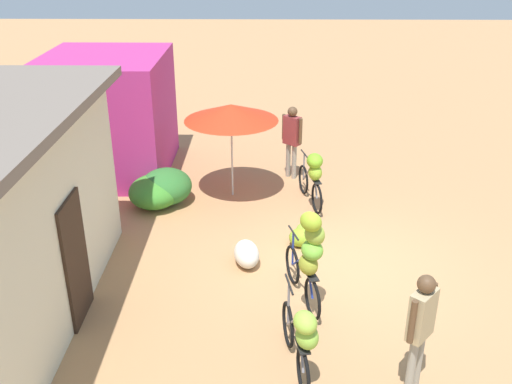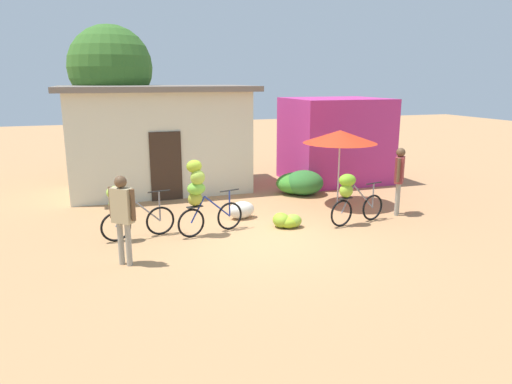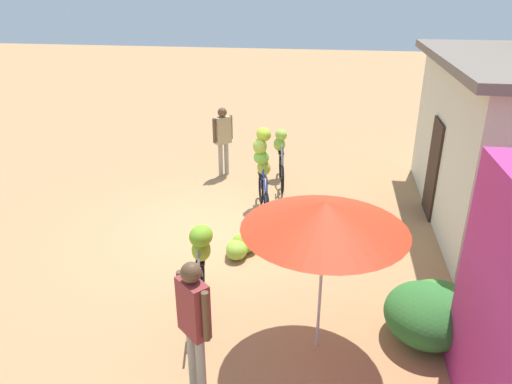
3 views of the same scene
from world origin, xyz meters
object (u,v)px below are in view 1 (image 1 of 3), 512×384
at_px(person_bystander, 421,322).
at_px(market_umbrella, 231,112).
at_px(bicycle_leftmost, 301,337).
at_px(bicycle_center_loaded, 313,174).
at_px(shop_pink, 108,115).
at_px(produce_sack, 247,254).
at_px(person_vendor, 292,135).
at_px(bicycle_near_pile, 309,253).
at_px(banana_pile_on_ground, 304,235).

bearing_deg(person_bystander, market_umbrella, 24.09).
bearing_deg(bicycle_leftmost, bicycle_center_loaded, -5.98).
xyz_separation_m(shop_pink, produce_sack, (-4.40, -3.44, -1.19)).
bearing_deg(produce_sack, person_vendor, -13.52).
relative_size(market_umbrella, bicycle_near_pile, 1.21).
height_order(bicycle_near_pile, produce_sack, bicycle_near_pile).
xyz_separation_m(shop_pink, banana_pile_on_ground, (-3.58, -4.51, -1.25)).
bearing_deg(shop_pink, person_bystander, -142.39).
distance_m(bicycle_leftmost, produce_sack, 3.00).
xyz_separation_m(banana_pile_on_ground, person_bystander, (-3.80, -1.18, 0.91)).
bearing_deg(market_umbrella, person_bystander, -155.91).
height_order(shop_pink, person_bystander, shop_pink).
height_order(market_umbrella, produce_sack, market_umbrella).
bearing_deg(person_bystander, produce_sack, 37.00).
bearing_deg(bicycle_near_pile, person_bystander, -143.93).
relative_size(bicycle_center_loaded, person_bystander, 0.95).
relative_size(bicycle_near_pile, bicycle_center_loaded, 1.06).
distance_m(bicycle_leftmost, banana_pile_on_ground, 3.72).
bearing_deg(person_vendor, shop_pink, 84.26).
distance_m(market_umbrella, banana_pile_on_ground, 3.13).
bearing_deg(banana_pile_on_ground, bicycle_leftmost, 175.61).
bearing_deg(bicycle_leftmost, bicycle_near_pile, -7.16).
bearing_deg(banana_pile_on_ground, produce_sack, 127.16).
xyz_separation_m(market_umbrella, banana_pile_on_ground, (-2.13, -1.47, -1.76)).
xyz_separation_m(produce_sack, person_bystander, (-2.99, -2.25, 0.85)).
relative_size(bicycle_leftmost, produce_sack, 2.34).
relative_size(produce_sack, person_vendor, 0.40).
bearing_deg(person_bystander, person_vendor, 10.60).
height_order(bicycle_leftmost, person_bystander, person_bystander).
bearing_deg(person_vendor, bicycle_near_pile, -179.57).
bearing_deg(banana_pile_on_ground, shop_pink, 51.52).
bearing_deg(shop_pink, person_vendor, -95.74).
xyz_separation_m(bicycle_leftmost, produce_sack, (2.85, 0.79, -0.48)).
xyz_separation_m(bicycle_near_pile, bicycle_center_loaded, (3.61, -0.35, -0.24)).
xyz_separation_m(bicycle_near_pile, person_bystander, (-1.73, -1.26, 0.07)).
relative_size(shop_pink, bicycle_leftmost, 1.95).
xyz_separation_m(market_umbrella, person_bystander, (-5.93, -2.65, -0.86)).
distance_m(bicycle_near_pile, person_vendor, 5.21).
height_order(bicycle_near_pile, banana_pile_on_ground, bicycle_near_pile).
distance_m(market_umbrella, produce_sack, 3.42).
bearing_deg(shop_pink, banana_pile_on_ground, -128.48).
distance_m(banana_pile_on_ground, person_vendor, 3.28).
bearing_deg(produce_sack, bicycle_near_pile, -141.77).
relative_size(shop_pink, bicycle_center_loaded, 1.95).
relative_size(shop_pink, bicycle_near_pile, 1.84).
xyz_separation_m(bicycle_leftmost, person_bystander, (-0.13, -1.46, 0.36)).
bearing_deg(market_umbrella, shop_pink, 64.40).
height_order(market_umbrella, banana_pile_on_ground, market_umbrella).
distance_m(shop_pink, banana_pile_on_ground, 5.90).
relative_size(shop_pink, market_umbrella, 1.52).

